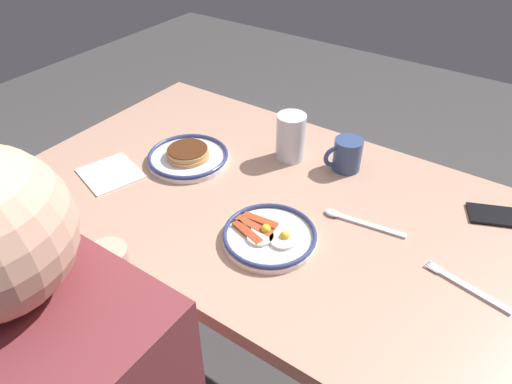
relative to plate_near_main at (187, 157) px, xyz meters
name	(u,v)px	position (x,y,z in m)	size (l,w,h in m)	color
ground_plane	(277,370)	(-0.32, 0.00, -0.77)	(6.00, 6.00, 0.00)	#424040
dining_table	(284,227)	(-0.32, 0.00, -0.10)	(1.40, 0.76, 0.76)	tan
plate_near_main	(187,157)	(0.00, 0.00, 0.00)	(0.23, 0.23, 0.04)	white
plate_center_pancakes	(269,236)	(-0.36, 0.14, 0.00)	(0.21, 0.21, 0.04)	white
coffee_mug	(347,154)	(-0.38, -0.22, 0.03)	(0.09, 0.10, 0.09)	#334772
drinking_glass	(291,139)	(-0.23, -0.18, 0.04)	(0.08, 0.08, 0.13)	silver
cell_phone	(500,216)	(-0.77, -0.24, -0.01)	(0.14, 0.07, 0.01)	black
paper_napkin	(110,173)	(0.13, 0.16, -0.01)	(0.15, 0.14, 0.00)	white
fork_near	(466,287)	(-0.77, 0.03, -0.01)	(0.18, 0.05, 0.01)	silver
tea_spoon	(353,220)	(-0.49, -0.03, -0.01)	(0.20, 0.04, 0.01)	silver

